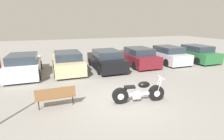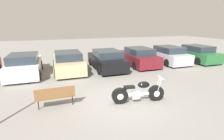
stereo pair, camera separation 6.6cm
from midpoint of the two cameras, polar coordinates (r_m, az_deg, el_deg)
The scene contains 9 objects.
ground_plane at distance 7.85m, azimuth 3.51°, elevation -9.71°, with size 60.00×60.00×0.00m, color gray.
motorcycle at distance 7.58m, azimuth 8.28°, elevation -7.25°, with size 2.30×0.76×1.06m.
parked_car_white at distance 12.53m, azimuth -26.90°, elevation 1.34°, with size 1.96×4.25×1.40m.
parked_car_champagne at distance 12.45m, azimuth -14.42°, elevation 2.46°, with size 1.96×4.25×1.40m.
parked_car_black at distance 12.78m, azimuth -2.08°, elevation 3.26°, with size 1.96×4.25×1.40m.
parked_car_maroon at distance 14.08m, azimuth 8.23°, elevation 4.23°, with size 1.96×4.25×1.40m.
parked_car_silver at distance 15.51m, azimuth 17.24°, elevation 4.72°, with size 1.96×4.25×1.40m.
parked_car_green at distance 17.05m, azimuth 25.27°, elevation 4.85°, with size 1.96×4.25×1.40m.
park_bench at distance 7.27m, azimuth -18.15°, elevation -7.88°, with size 1.52×0.43×0.89m.
Camera 1 is at (-2.85, -6.52, 3.31)m, focal length 28.00 mm.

